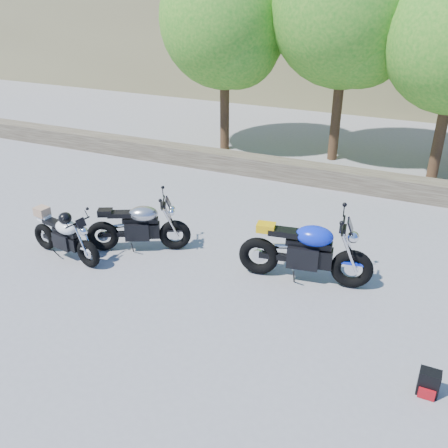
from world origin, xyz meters
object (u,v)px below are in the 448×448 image
(silver_bike, at_px, (139,227))
(backpack, at_px, (429,383))
(white_bike, at_px, (64,235))
(blue_bike, at_px, (306,252))

(silver_bike, xyz_separation_m, backpack, (5.48, -1.77, -0.32))
(silver_bike, height_order, backpack, silver_bike)
(white_bike, height_order, backpack, white_bike)
(white_bike, xyz_separation_m, blue_bike, (4.41, 1.06, 0.10))
(silver_bike, height_order, blue_bike, blue_bike)
(white_bike, relative_size, blue_bike, 0.75)
(backpack, bearing_deg, blue_bike, 139.47)
(silver_bike, xyz_separation_m, white_bike, (-1.14, -0.83, -0.02))
(backpack, bearing_deg, silver_bike, 163.66)
(backpack, bearing_deg, white_bike, 173.51)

